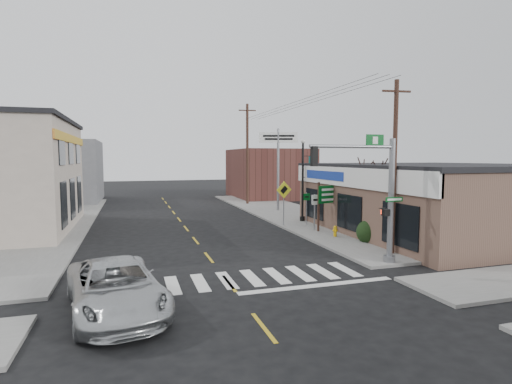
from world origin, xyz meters
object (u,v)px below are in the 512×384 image
object	(u,v)px
dance_center_sign	(278,149)
utility_pole_near	(394,166)
lamp_post	(304,174)
traffic_signal_pole	(378,187)
fire_hydrant	(335,231)
guide_sign	(329,199)
suv	(116,288)
utility_pole_far	(247,153)
bare_tree	(373,164)

from	to	relation	value
dance_center_sign	utility_pole_near	distance (m)	16.13
utility_pole_near	lamp_post	bearing A→B (deg)	97.02
traffic_signal_pole	fire_hydrant	world-z (taller)	traffic_signal_pole
lamp_post	dance_center_sign	size ratio (longest dim) A/B	0.83
lamp_post	dance_center_sign	world-z (taller)	dance_center_sign
fire_hydrant	lamp_post	xyz separation A→B (m)	(0.59, 5.76, 3.00)
guide_sign	fire_hydrant	world-z (taller)	guide_sign
suv	lamp_post	world-z (taller)	lamp_post
suv	dance_center_sign	distance (m)	23.59
dance_center_sign	utility_pole_far	world-z (taller)	utility_pole_far
fire_hydrant	utility_pole_far	distance (m)	17.97
traffic_signal_pole	utility_pole_far	size ratio (longest dim) A/B	0.56
lamp_post	bare_tree	bearing A→B (deg)	-59.29
guide_sign	bare_tree	distance (m)	3.37
suv	guide_sign	xyz separation A→B (m)	(12.05, 9.56, 1.31)
traffic_signal_pole	utility_pole_near	xyz separation A→B (m)	(1.73, 1.31, 0.86)
fire_hydrant	bare_tree	distance (m)	4.48
fire_hydrant	utility_pole_near	xyz separation A→B (m)	(0.62, -4.35, 3.77)
guide_sign	utility_pole_near	distance (m)	6.51
fire_hydrant	dance_center_sign	xyz separation A→B (m)	(0.92, 11.74, 4.87)
guide_sign	utility_pole_far	size ratio (longest dim) A/B	0.31
lamp_post	suv	bearing A→B (deg)	-118.62
suv	guide_sign	bearing A→B (deg)	28.61
guide_sign	bare_tree	bearing A→B (deg)	-58.22
utility_pole_far	guide_sign	bearing A→B (deg)	-79.84
utility_pole_near	utility_pole_far	xyz separation A→B (m)	(-0.78, 21.72, 0.85)
lamp_post	utility_pole_far	xyz separation A→B (m)	(-0.76, 11.60, 1.61)
suv	traffic_signal_pole	bearing A→B (deg)	1.70
utility_pole_far	traffic_signal_pole	bearing A→B (deg)	-84.76
traffic_signal_pole	lamp_post	world-z (taller)	lamp_post
dance_center_sign	utility_pole_far	distance (m)	5.74
fire_hydrant	utility_pole_far	bearing A→B (deg)	90.55
traffic_signal_pole	guide_sign	size ratio (longest dim) A/B	1.81
suv	dance_center_sign	world-z (taller)	dance_center_sign
dance_center_sign	bare_tree	xyz separation A→B (m)	(1.48, -11.70, -1.09)
lamp_post	utility_pole_far	bearing A→B (deg)	106.94
guide_sign	lamp_post	distance (m)	4.23
lamp_post	dance_center_sign	xyz separation A→B (m)	(0.33, 5.98, 1.87)
lamp_post	utility_pole_far	size ratio (longest dim) A/B	0.60
guide_sign	fire_hydrant	size ratio (longest dim) A/B	4.79
utility_pole_near	utility_pole_far	world-z (taller)	utility_pole_far
bare_tree	utility_pole_near	size ratio (longest dim) A/B	0.65
lamp_post	traffic_signal_pole	bearing A→B (deg)	-85.31
fire_hydrant	guide_sign	bearing A→B (deg)	73.32
lamp_post	bare_tree	xyz separation A→B (m)	(1.81, -5.72, 0.78)
lamp_post	dance_center_sign	distance (m)	6.27
traffic_signal_pole	lamp_post	distance (m)	11.55
suv	utility_pole_far	bearing A→B (deg)	55.90
dance_center_sign	guide_sign	bearing A→B (deg)	-74.22
fire_hydrant	dance_center_sign	world-z (taller)	dance_center_sign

